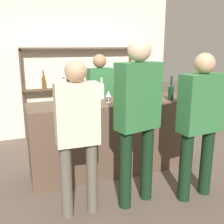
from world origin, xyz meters
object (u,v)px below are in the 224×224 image
(counter_bottle_1, at_px, (64,95))
(customer_left, at_px, (78,128))
(counter_bottle_2, at_px, (171,91))
(counter_bottle_3, at_px, (102,90))
(customer_right, at_px, (200,118))
(customer_center, at_px, (138,111))
(server_behind_counter, at_px, (100,96))
(counter_bottle_4, at_px, (83,92))
(cork_jar, at_px, (148,91))
(wine_glass, at_px, (108,94))
(counter_bottle_0, at_px, (125,89))

(counter_bottle_1, height_order, customer_left, customer_left)
(counter_bottle_2, height_order, counter_bottle_3, counter_bottle_2)
(customer_right, bearing_deg, customer_left, 77.60)
(customer_center, bearing_deg, customer_right, -114.38)
(customer_right, distance_m, server_behind_counter, 1.79)
(counter_bottle_1, height_order, counter_bottle_4, counter_bottle_1)
(counter_bottle_3, height_order, cork_jar, counter_bottle_3)
(counter_bottle_4, bearing_deg, counter_bottle_1, -138.60)
(counter_bottle_3, xyz_separation_m, customer_left, (-0.60, -1.04, -0.19))
(counter_bottle_4, height_order, wine_glass, counter_bottle_4)
(wine_glass, bearing_deg, counter_bottle_2, -8.47)
(counter_bottle_2, relative_size, counter_bottle_4, 1.10)
(counter_bottle_2, distance_m, counter_bottle_3, 0.96)
(counter_bottle_4, height_order, cork_jar, counter_bottle_4)
(customer_right, xyz_separation_m, customer_center, (-0.70, 0.14, 0.10))
(customer_center, bearing_deg, counter_bottle_3, -11.28)
(customer_center, bearing_deg, customer_left, 74.04)
(counter_bottle_4, relative_size, customer_left, 0.19)
(counter_bottle_3, relative_size, server_behind_counter, 0.20)
(counter_bottle_0, distance_m, counter_bottle_4, 0.59)
(customer_right, bearing_deg, wine_glass, 33.81)
(counter_bottle_1, xyz_separation_m, customer_right, (1.33, -0.90, -0.18))
(counter_bottle_2, xyz_separation_m, customer_right, (-0.13, -0.79, -0.16))
(customer_center, bearing_deg, server_behind_counter, -16.79)
(counter_bottle_4, xyz_separation_m, server_behind_counter, (0.41, 0.51, -0.17))
(counter_bottle_1, height_order, wine_glass, counter_bottle_1)
(counter_bottle_1, height_order, server_behind_counter, server_behind_counter)
(server_behind_counter, bearing_deg, cork_jar, 39.44)
(counter_bottle_4, xyz_separation_m, customer_left, (-0.33, -1.01, -0.18))
(counter_bottle_4, height_order, customer_center, customer_center)
(wine_glass, relative_size, customer_center, 0.09)
(counter_bottle_0, relative_size, counter_bottle_4, 1.26)
(counter_bottle_3, bearing_deg, customer_right, -58.37)
(wine_glass, bearing_deg, customer_center, -86.77)
(wine_glass, relative_size, server_behind_counter, 0.10)
(counter_bottle_4, bearing_deg, customer_center, -73.15)
(counter_bottle_0, distance_m, customer_center, 0.96)
(customer_left, bearing_deg, counter_bottle_2, -65.75)
(counter_bottle_3, distance_m, wine_glass, 0.29)
(wine_glass, bearing_deg, counter_bottle_1, -178.21)
(wine_glass, height_order, cork_jar, wine_glass)
(wine_glass, relative_size, customer_right, 0.10)
(wine_glass, height_order, server_behind_counter, server_behind_counter)
(counter_bottle_2, height_order, wine_glass, counter_bottle_2)
(counter_bottle_2, xyz_separation_m, counter_bottle_4, (-1.14, 0.39, -0.00))
(counter_bottle_0, bearing_deg, cork_jar, 14.45)
(counter_bottle_0, distance_m, customer_left, 1.29)
(wine_glass, bearing_deg, customer_left, -128.65)
(counter_bottle_0, height_order, counter_bottle_2, counter_bottle_0)
(counter_bottle_3, bearing_deg, counter_bottle_4, -173.74)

